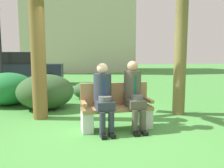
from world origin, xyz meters
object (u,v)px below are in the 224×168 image
object	(u,v)px
shrub_near_bench	(87,90)
shrub_far_lawn	(46,92)
seated_man_left	(103,94)
building_backdrop	(76,6)
seated_man_right	(134,92)
park_bench	(116,109)
parked_car_near	(23,69)
shrub_mid_lawn	(8,89)
street_lamp	(0,39)

from	to	relation	value
shrub_near_bench	shrub_far_lawn	bearing A→B (deg)	-136.42
seated_man_left	shrub_near_bench	bearing A→B (deg)	87.92
building_backdrop	seated_man_left	bearing A→B (deg)	-93.74
seated_man_right	park_bench	bearing A→B (deg)	159.63
park_bench	shrub_near_bench	world-z (taller)	park_bench
shrub_near_bench	parked_car_near	distance (m)	5.51
shrub_far_lawn	shrub_mid_lawn	bearing A→B (deg)	143.77
park_bench	seated_man_left	distance (m)	0.45
parked_car_near	building_backdrop	bearing A→B (deg)	72.21
shrub_mid_lawn	park_bench	bearing A→B (deg)	-48.77
shrub_near_bench	building_backdrop	world-z (taller)	building_backdrop
seated_man_left	shrub_far_lawn	bearing A→B (deg)	117.54
seated_man_right	street_lamp	size ratio (longest dim) A/B	0.37
shrub_near_bench	shrub_far_lawn	world-z (taller)	shrub_far_lawn
parked_car_near	building_backdrop	world-z (taller)	building_backdrop
shrub_near_bench	street_lamp	distance (m)	5.31
park_bench	shrub_mid_lawn	bearing A→B (deg)	131.23
seated_man_left	shrub_mid_lawn	xyz separation A→B (m)	(-2.27, 3.04, -0.24)
shrub_near_bench	building_backdrop	size ratio (longest dim) A/B	0.07
shrub_mid_lawn	shrub_far_lawn	xyz separation A→B (m)	(1.11, -0.81, -0.00)
seated_man_left	seated_man_right	size ratio (longest dim) A/B	0.97
seated_man_right	street_lamp	bearing A→B (deg)	119.23
park_bench	parked_car_near	xyz separation A→B (m)	(-2.83, 8.12, 0.44)
park_bench	seated_man_right	bearing A→B (deg)	-20.37
park_bench	street_lamp	bearing A→B (deg)	117.58
seated_man_right	street_lamp	world-z (taller)	street_lamp
shrub_far_lawn	parked_car_near	xyz separation A→B (m)	(-1.39, 6.01, 0.36)
seated_man_left	shrub_near_bench	xyz separation A→B (m)	(0.12, 3.45, -0.43)
parked_car_near	seated_man_right	bearing A→B (deg)	-69.04
shrub_near_bench	shrub_mid_lawn	distance (m)	2.44
shrub_mid_lawn	street_lamp	size ratio (longest dim) A/B	0.42
park_bench	building_backdrop	xyz separation A→B (m)	(1.04, 20.19, 6.43)
park_bench	shrub_far_lawn	distance (m)	2.55
street_lamp	shrub_near_bench	bearing A→B (deg)	-45.99
shrub_far_lawn	street_lamp	bearing A→B (deg)	114.21
shrub_far_lawn	building_backdrop	xyz separation A→B (m)	(2.49, 18.09, 6.35)
park_bench	shrub_far_lawn	size ratio (longest dim) A/B	0.90
seated_man_right	shrub_mid_lawn	bearing A→B (deg)	133.49
shrub_near_bench	shrub_mid_lawn	world-z (taller)	shrub_mid_lawn
shrub_near_bench	street_lamp	size ratio (longest dim) A/B	0.25
parked_car_near	park_bench	bearing A→B (deg)	-70.77
shrub_mid_lawn	street_lamp	world-z (taller)	street_lamp
seated_man_right	street_lamp	xyz separation A→B (m)	(-3.92, 7.00, 1.49)
shrub_far_lawn	building_backdrop	size ratio (longest dim) A/B	0.11
park_bench	shrub_mid_lawn	size ratio (longest dim) A/B	0.90
seated_man_left	seated_man_right	distance (m)	0.61
park_bench	shrub_mid_lawn	xyz separation A→B (m)	(-2.55, 2.91, 0.08)
shrub_near_bench	parked_car_near	bearing A→B (deg)	119.14
park_bench	shrub_far_lawn	xyz separation A→B (m)	(-1.44, 2.10, 0.08)
shrub_mid_lawn	shrub_far_lawn	bearing A→B (deg)	-36.23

